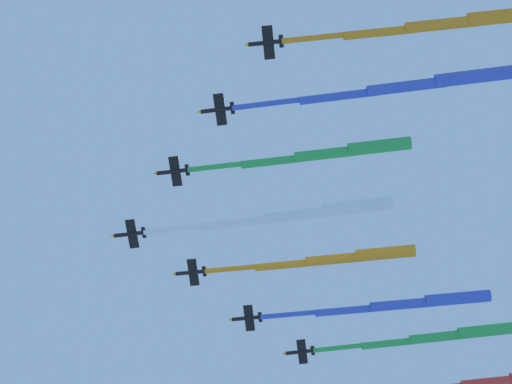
# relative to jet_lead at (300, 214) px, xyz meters

# --- Properties ---
(jet_lead) EXTENTS (59.69, 54.49, 3.97)m
(jet_lead) POSITION_rel_jet_lead_xyz_m (0.00, 0.00, 0.00)
(jet_lead) COLOR black
(jet_port_inner) EXTENTS (53.12, 48.86, 3.86)m
(jet_port_inner) POSITION_rel_jet_lead_xyz_m (-17.14, 5.43, 3.04)
(jet_port_inner) COLOR black
(jet_starboard_inner) EXTENTS (52.56, 49.88, 3.86)m
(jet_starboard_inner) POSITION_rel_jet_lead_xyz_m (5.06, -18.46, 3.07)
(jet_starboard_inner) COLOR black
(jet_port_mid) EXTENTS (62.61, 57.16, 3.92)m
(jet_port_mid) POSITION_rel_jet_lead_xyz_m (-44.70, 1.82, 3.07)
(jet_port_mid) COLOR black
(jet_starboard_mid) EXTENTS (57.11, 54.43, 3.91)m
(jet_starboard_mid) POSITION_rel_jet_lead_xyz_m (2.58, -42.87, 0.82)
(jet_starboard_mid) COLOR black
(jet_port_outer) EXTENTS (55.26, 52.69, 3.96)m
(jet_port_outer) POSITION_rel_jet_lead_xyz_m (-61.33, 6.57, 3.47)
(jet_port_outer) COLOR black
(jet_starboard_outer) EXTENTS (54.11, 49.00, 3.86)m
(jet_starboard_outer) POSITION_rel_jet_lead_xyz_m (5.03, -60.85, 3.59)
(jet_starboard_outer) COLOR black
(jet_trail_starboard) EXTENTS (54.67, 49.49, 3.90)m
(jet_trail_starboard) POSITION_rel_jet_lead_xyz_m (5.15, -82.63, -0.03)
(jet_trail_starboard) COLOR black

